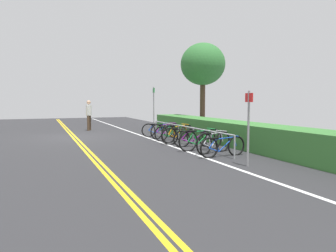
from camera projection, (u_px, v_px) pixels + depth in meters
name	position (u px, v px, depth m)	size (l,w,h in m)	color
ground_plane	(74.00, 137.00, 15.41)	(34.44, 13.94, 0.05)	#2B2B2D
centre_line_yellow_inner	(72.00, 137.00, 15.38)	(31.00, 0.10, 0.00)	gold
centre_line_yellow_outer	(76.00, 137.00, 15.44)	(31.00, 0.10, 0.00)	gold
bike_lane_stripe_white	(138.00, 134.00, 16.60)	(31.00, 0.12, 0.00)	white
bike_rack	(185.00, 130.00, 12.83)	(7.06, 0.05, 0.74)	#9EA0A5
bicycle_0	(159.00, 130.00, 15.58)	(0.54, 1.68, 0.70)	black
bicycle_1	(166.00, 131.00, 15.00)	(0.69, 1.72, 0.73)	black
bicycle_2	(171.00, 133.00, 14.18)	(0.50, 1.72, 0.70)	black
bicycle_3	(178.00, 133.00, 13.59)	(0.63, 1.73, 0.78)	black
bicycle_4	(182.00, 136.00, 12.86)	(0.48, 1.73, 0.72)	black
bicycle_5	(195.00, 138.00, 12.17)	(0.59, 1.61, 0.68)	black
bicycle_6	(201.00, 140.00, 11.33)	(0.46, 1.86, 0.79)	black
bicycle_7	(214.00, 142.00, 10.72)	(0.66, 1.62, 0.77)	black
bicycle_8	(223.00, 146.00, 10.03)	(0.46, 1.71, 0.69)	black
pedestrian	(89.00, 113.00, 18.70)	(0.45, 0.32, 1.77)	#4C3826
sign_post_near	(154.00, 106.00, 16.80)	(0.36, 0.08, 2.47)	gray
sign_post_far	(249.00, 121.00, 8.47)	(0.36, 0.07, 2.02)	gray
hedge_backdrop	(245.00, 135.00, 12.12)	(16.01, 1.36, 0.91)	#387533
tree_near_left	(203.00, 65.00, 18.51)	(2.58, 2.58, 5.08)	#473323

